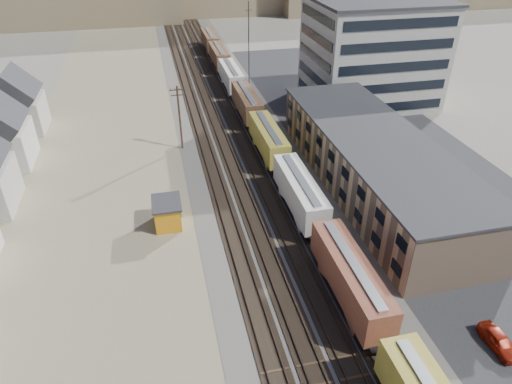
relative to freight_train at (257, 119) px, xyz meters
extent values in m
plane|color=#6B6356|center=(-3.80, -44.22, -2.79)|extent=(300.00, 300.00, 0.00)
cube|color=#4C4742|center=(-3.80, 5.78, -2.76)|extent=(18.00, 200.00, 0.06)
cube|color=#807558|center=(-23.80, -4.22, -2.78)|extent=(24.00, 180.00, 0.03)
cube|color=#232326|center=(18.20, -9.22, -2.77)|extent=(26.00, 120.00, 0.04)
cube|color=black|center=(-8.80, 5.78, -2.69)|extent=(2.60, 200.00, 0.08)
cube|color=#38281E|center=(-9.52, 5.78, -2.57)|extent=(0.08, 200.00, 0.16)
cube|color=#38281E|center=(-8.08, 5.78, -2.57)|extent=(0.08, 200.00, 0.16)
cube|color=black|center=(-5.80, 5.78, -2.69)|extent=(2.60, 200.00, 0.08)
cube|color=#38281E|center=(-6.52, 5.78, -2.57)|extent=(0.08, 200.00, 0.16)
cube|color=#38281E|center=(-5.08, 5.78, -2.57)|extent=(0.08, 200.00, 0.16)
cube|color=black|center=(-2.80, 5.78, -2.69)|extent=(2.60, 200.00, 0.08)
cube|color=#38281E|center=(-3.52, 5.78, -2.57)|extent=(0.08, 200.00, 0.16)
cube|color=#38281E|center=(-2.08, 5.78, -2.57)|extent=(0.08, 200.00, 0.16)
cube|color=black|center=(0.00, 5.78, -2.69)|extent=(2.60, 200.00, 0.08)
cube|color=#38281E|center=(-0.72, 5.78, -2.57)|extent=(0.08, 200.00, 0.16)
cube|color=#38281E|center=(0.72, 5.78, -2.57)|extent=(0.08, 200.00, 0.16)
cube|color=black|center=(0.00, -43.08, -2.04)|extent=(2.20, 2.20, 0.90)
cube|color=black|center=(0.00, -32.93, -2.04)|extent=(2.20, 2.20, 0.90)
cube|color=brown|center=(0.00, -38.00, 0.11)|extent=(3.00, 13.34, 3.40)
cube|color=#B7B7B2|center=(0.00, -38.00, 1.89)|extent=(0.90, 12.32, 0.16)
cube|color=black|center=(0.00, -27.88, -2.04)|extent=(2.20, 2.20, 0.90)
cube|color=black|center=(0.00, -17.73, -2.04)|extent=(2.20, 2.20, 0.90)
cube|color=silver|center=(0.00, -22.80, 0.11)|extent=(3.00, 13.34, 3.40)
cube|color=#B7B7B2|center=(0.00, -22.80, 1.89)|extent=(0.90, 12.33, 0.16)
cube|color=black|center=(0.00, -12.68, -2.04)|extent=(2.20, 2.20, 0.90)
cube|color=black|center=(0.00, -2.53, -2.04)|extent=(2.20, 2.20, 0.90)
cube|color=olive|center=(0.00, -7.60, 0.11)|extent=(3.00, 13.34, 3.40)
cube|color=#B7B7B2|center=(0.00, -7.60, 1.89)|extent=(0.90, 12.33, 0.16)
cube|color=black|center=(0.00, 2.52, -2.04)|extent=(2.20, 2.20, 0.90)
cube|color=black|center=(0.00, 12.67, -2.04)|extent=(2.20, 2.20, 0.90)
cube|color=#4C2E20|center=(0.00, 7.60, 0.11)|extent=(3.00, 13.34, 3.40)
cube|color=#B7B7B2|center=(0.00, 7.60, 1.89)|extent=(0.90, 12.33, 0.16)
cube|color=black|center=(0.00, 17.72, -2.04)|extent=(2.20, 2.20, 0.90)
cube|color=black|center=(0.00, 27.88, -2.04)|extent=(2.20, 2.20, 0.90)
cube|color=silver|center=(0.00, 22.80, 0.11)|extent=(3.00, 13.34, 3.40)
cube|color=#B7B7B2|center=(0.00, 22.80, 1.89)|extent=(0.90, 12.32, 0.16)
cube|color=black|center=(0.00, 32.92, -2.04)|extent=(2.20, 2.20, 0.90)
cube|color=black|center=(0.00, 43.07, -2.04)|extent=(2.20, 2.20, 0.90)
cube|color=#4C2E20|center=(0.00, 38.00, 0.11)|extent=(3.00, 13.34, 3.40)
cube|color=#B7B7B2|center=(0.00, 38.00, 1.89)|extent=(0.90, 12.32, 0.16)
cube|color=black|center=(0.00, 48.12, -2.04)|extent=(2.20, 2.20, 0.90)
cube|color=black|center=(0.00, 58.27, -2.04)|extent=(2.20, 2.20, 0.90)
cube|color=#4C2E20|center=(0.00, 53.20, 0.11)|extent=(3.00, 13.34, 3.40)
cube|color=#B7B7B2|center=(0.00, 53.20, 1.89)|extent=(0.90, 12.32, 0.16)
cube|color=tan|center=(11.20, -19.22, 0.71)|extent=(12.00, 40.00, 7.00)
cube|color=#2D2D30|center=(11.20, -19.22, 4.31)|extent=(12.40, 40.40, 0.30)
cube|color=black|center=(5.15, -19.22, -0.59)|extent=(0.12, 36.00, 1.20)
cube|color=black|center=(5.15, -19.22, 2.41)|extent=(0.12, 36.00, 1.20)
cube|color=#9E998E|center=(24.20, 10.78, 6.21)|extent=(22.00, 18.00, 18.00)
cube|color=#2D2D30|center=(24.20, 10.78, 15.41)|extent=(22.60, 18.60, 0.50)
cube|color=black|center=(13.15, 10.78, 6.21)|extent=(0.12, 16.00, 16.00)
cube|color=black|center=(24.20, 1.73, 6.21)|extent=(20.00, 0.12, 16.00)
cylinder|color=#382619|center=(-12.30, -2.22, 2.21)|extent=(0.32, 0.32, 10.00)
cube|color=#382619|center=(-12.30, -2.22, 6.61)|extent=(2.20, 0.14, 0.14)
cube|color=#382619|center=(-12.30, -2.22, 5.81)|extent=(1.90, 0.14, 0.14)
cylinder|color=black|center=(-11.70, -2.22, 6.76)|extent=(0.08, 0.08, 0.22)
cylinder|color=black|center=(2.20, 15.78, 6.21)|extent=(0.16, 0.16, 18.00)
cube|color=black|center=(2.20, 15.78, 13.71)|extent=(1.20, 0.08, 0.08)
cube|color=#B7B2A8|center=(-37.80, -1.22, -0.04)|extent=(8.00, 8.00, 5.50)
cube|color=#9E998E|center=(-37.80, 10.78, -0.04)|extent=(8.00, 8.00, 5.50)
cube|color=#2D2D30|center=(-37.80, 10.78, 3.61)|extent=(8.15, 8.16, 8.15)
cube|color=orange|center=(-15.75, -21.91, -1.33)|extent=(2.96, 3.93, 2.93)
cube|color=#2D2D30|center=(-15.75, -21.91, 0.24)|extent=(3.36, 4.33, 0.24)
cube|color=black|center=(-14.23, -21.92, -1.23)|extent=(0.11, 0.98, 0.98)
imported|color=maroon|center=(10.23, -46.10, -2.08)|extent=(1.77, 4.21, 1.42)
imported|color=white|center=(18.48, -34.29, -2.04)|extent=(3.02, 4.84, 1.51)
imported|color=navy|center=(24.49, 10.14, -2.08)|extent=(5.48, 5.14, 1.43)
imported|color=silver|center=(29.73, 14.68, -2.07)|extent=(3.11, 4.58, 1.45)
camera|label=1|loc=(-15.56, -66.66, 28.87)|focal=32.00mm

